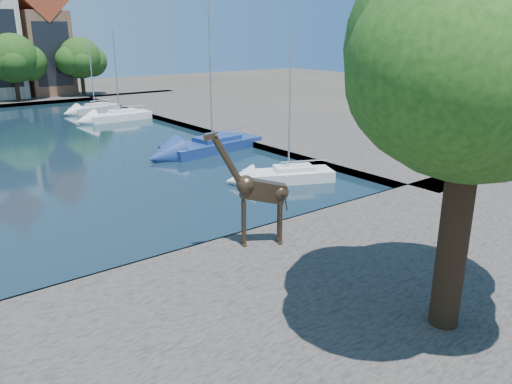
% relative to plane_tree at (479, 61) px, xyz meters
% --- Properties ---
extents(ground, '(160.00, 160.00, 0.00)m').
position_rel_plane_tree_xyz_m(ground, '(-7.62, 9.01, -7.67)').
color(ground, '#38332B').
rests_on(ground, ground).
extents(right_quay, '(14.00, 52.00, 0.50)m').
position_rel_plane_tree_xyz_m(right_quay, '(17.38, 33.01, -7.42)').
color(right_quay, '#4D4743').
rests_on(right_quay, ground).
extents(plane_tree, '(8.32, 6.40, 10.62)m').
position_rel_plane_tree_xyz_m(plane_tree, '(0.00, 0.00, 0.00)').
color(plane_tree, '#332114').
rests_on(plane_tree, near_quay).
extents(townhouse_east_end, '(5.44, 9.18, 14.43)m').
position_rel_plane_tree_xyz_m(townhouse_east_end, '(7.38, 64.99, -0.56)').
color(townhouse_east_end, brown).
rests_on(townhouse_east_end, far_quay).
extents(far_tree_east, '(7.54, 5.80, 7.84)m').
position_rel_plane_tree_xyz_m(far_tree_east, '(2.49, 59.50, -2.43)').
color(far_tree_east, '#332114').
rests_on(far_tree_east, far_quay).
extents(far_tree_far_east, '(6.76, 5.20, 7.36)m').
position_rel_plane_tree_xyz_m(far_tree_far_east, '(10.48, 59.50, -2.60)').
color(far_tree_far_east, '#332114').
rests_on(far_tree_far_east, far_quay).
extents(giraffe_statue, '(2.86, 1.76, 4.42)m').
position_rel_plane_tree_xyz_m(giraffe_statue, '(-0.92, 7.62, -5.00)').
color(giraffe_statue, '#3B2C1D').
rests_on(giraffe_statue, near_quay).
extents(sailboat_right_a, '(5.42, 3.76, 8.35)m').
position_rel_plane_tree_xyz_m(sailboat_right_a, '(6.62, 14.42, -7.11)').
color(sailboat_right_a, silver).
rests_on(sailboat_right_a, water_basin).
extents(sailboat_right_b, '(7.84, 3.54, 11.63)m').
position_rel_plane_tree_xyz_m(sailboat_right_b, '(7.38, 23.77, -7.04)').
color(sailboat_right_b, navy).
rests_on(sailboat_right_b, water_basin).
extents(sailboat_right_c, '(6.15, 2.25, 8.49)m').
position_rel_plane_tree_xyz_m(sailboat_right_c, '(7.38, 40.74, -7.07)').
color(sailboat_right_c, white).
rests_on(sailboat_right_c, water_basin).
extents(sailboat_right_d, '(5.64, 3.23, 7.45)m').
position_rel_plane_tree_xyz_m(sailboat_right_d, '(7.38, 47.51, -7.11)').
color(sailboat_right_d, silver).
rests_on(sailboat_right_d, water_basin).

